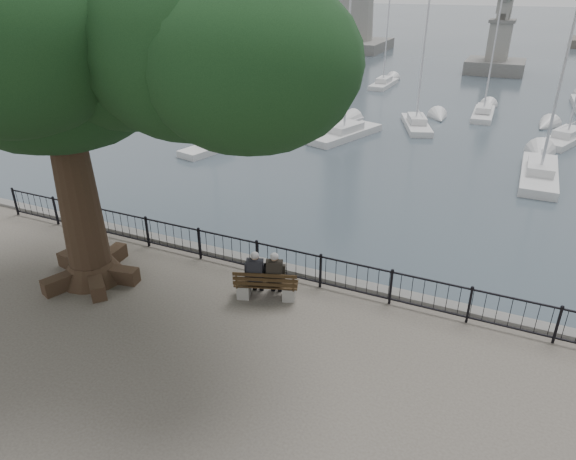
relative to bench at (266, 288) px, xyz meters
The scene contains 15 objects.
harbor 1.83m from the bench, 85.05° to the left, with size 260.00×260.00×1.20m.
railing 1.17m from the bench, 82.88° to the left, with size 22.06×0.06×1.00m.
bench is the anchor object (origin of this frame).
person_left 0.45m from the bench, behind, with size 0.57×0.79×1.44m.
person_right 0.43m from the bench, 40.99° to the left, with size 0.57×0.79×1.44m.
tree 7.80m from the bench, 166.54° to the right, with size 12.79×8.93×10.44m.
lion_monument 48.62m from the bench, 87.48° to the left, with size 5.68×5.68×8.46m.
sailboat_a 17.23m from the bench, 126.36° to the left, with size 2.39×4.98×8.58m.
sailboat_b 23.40m from the bench, 91.65° to the left, with size 3.01×5.18×11.70m.
sailboat_c 17.67m from the bench, 67.27° to the left, with size 1.65×5.93×11.03m.
sailboat_d 25.25m from the bench, 70.99° to the left, with size 3.29×5.42×9.92m.
sailboat_e 29.56m from the bench, 118.12° to the left, with size 2.99×6.27×13.32m.
sailboat_f 28.47m from the bench, 83.88° to the left, with size 1.46×4.83×9.08m.
sailboat_h 37.13m from the bench, 99.91° to the left, with size 1.55×5.06×11.85m.
sailboat_i 19.73m from the bench, 102.27° to the left, with size 3.28×5.89×12.66m.
Camera 1 is at (5.28, -9.13, 7.89)m, focal length 32.00 mm.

